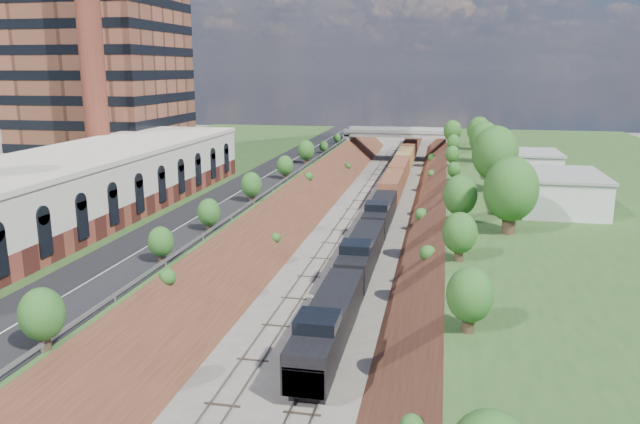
% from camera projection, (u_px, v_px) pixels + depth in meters
% --- Properties ---
extents(platform_left, '(44.00, 180.00, 5.00)m').
position_uv_depth(platform_left, '(137.00, 198.00, 90.40)').
color(platform_left, '#305121').
rests_on(platform_left, ground).
extents(platform_right, '(44.00, 180.00, 5.00)m').
position_uv_depth(platform_right, '(625.00, 219.00, 77.74)').
color(platform_right, '#305121').
rests_on(platform_right, ground).
extents(embankment_left, '(10.00, 180.00, 10.00)m').
position_uv_depth(embankment_left, '(284.00, 221.00, 86.74)').
color(embankment_left, brown).
rests_on(embankment_left, ground).
extents(embankment_right, '(10.00, 180.00, 10.00)m').
position_uv_depth(embankment_right, '(445.00, 229.00, 82.52)').
color(embankment_right, brown).
rests_on(embankment_right, ground).
extents(rail_left_track, '(1.58, 180.00, 0.18)m').
position_uv_depth(rail_left_track, '(343.00, 224.00, 85.11)').
color(rail_left_track, gray).
rests_on(rail_left_track, ground).
extents(rail_right_track, '(1.58, 180.00, 0.18)m').
position_uv_depth(rail_right_track, '(381.00, 226.00, 84.11)').
color(rail_right_track, gray).
rests_on(rail_right_track, ground).
extents(road, '(8.00, 180.00, 0.10)m').
position_uv_depth(road, '(252.00, 185.00, 86.47)').
color(road, black).
rests_on(road, platform_left).
extents(guardrail, '(0.10, 171.00, 0.70)m').
position_uv_depth(guardrail, '(280.00, 182.00, 85.38)').
color(guardrail, '#99999E').
rests_on(guardrail, platform_left).
extents(commercial_building, '(14.30, 62.30, 7.00)m').
position_uv_depth(commercial_building, '(78.00, 186.00, 67.07)').
color(commercial_building, brown).
rests_on(commercial_building, platform_left).
extents(smokestack, '(3.20, 3.20, 40.00)m').
position_uv_depth(smokestack, '(90.00, 36.00, 82.08)').
color(smokestack, brown).
rests_on(smokestack, platform_left).
extents(overpass, '(24.50, 8.30, 7.40)m').
position_uv_depth(overpass, '(398.00, 139.00, 142.74)').
color(overpass, gray).
rests_on(overpass, ground).
extents(white_building_near, '(9.00, 12.00, 4.00)m').
position_uv_depth(white_building_near, '(559.00, 193.00, 70.90)').
color(white_building_near, silver).
rests_on(white_building_near, platform_right).
extents(white_building_far, '(8.00, 10.00, 3.60)m').
position_uv_depth(white_building_far, '(530.00, 165.00, 92.06)').
color(white_building_far, silver).
rests_on(white_building_far, platform_right).
extents(tree_right_large, '(5.25, 5.25, 7.61)m').
position_uv_depth(tree_right_large, '(511.00, 190.00, 60.15)').
color(tree_right_large, '#473323').
rests_on(tree_right_large, platform_right).
extents(tree_left_crest, '(2.45, 2.45, 3.55)m').
position_uv_depth(tree_left_crest, '(139.00, 255.00, 47.10)').
color(tree_left_crest, '#473323').
rests_on(tree_left_crest, platform_left).
extents(freight_train, '(2.91, 148.83, 4.55)m').
position_uv_depth(freight_train, '(399.00, 172.00, 112.04)').
color(freight_train, black).
rests_on(freight_train, ground).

